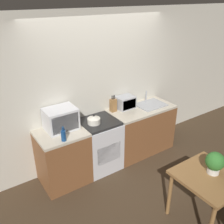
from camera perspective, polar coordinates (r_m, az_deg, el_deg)
name	(u,v)px	position (r m, az deg, el deg)	size (l,w,h in m)	color
ground_plane	(132,179)	(4.31, 4.52, -15.01)	(16.00, 16.00, 0.00)	#3D2D1E
wall_back	(100,89)	(4.31, -2.73, 5.25)	(10.00, 0.06, 2.60)	beige
counter_left_run	(63,157)	(4.08, -11.14, -10.13)	(0.73, 0.62, 0.90)	brown
counter_right_run	(140,129)	(4.79, 6.53, -3.95)	(1.23, 0.62, 0.90)	brown
stove_range	(99,144)	(4.32, -2.92, -7.40)	(0.62, 0.62, 0.90)	silver
kettle	(94,120)	(3.99, -4.17, -1.77)	(0.21, 0.21, 0.16)	beige
microwave	(61,119)	(3.86, -11.63, -1.56)	(0.47, 0.37, 0.34)	silver
bottle	(63,135)	(3.59, -11.04, -5.25)	(0.07, 0.07, 0.22)	navy
knife_block	(113,105)	(4.37, 0.27, 1.58)	(0.10, 0.09, 0.30)	brown
toaster_oven	(126,102)	(4.51, 3.11, 2.21)	(0.32, 0.25, 0.22)	#999BA0
sink_basin	(151,104)	(4.72, 8.81, 1.76)	(0.52, 0.41, 0.24)	#999BA0
dining_table	(208,182)	(3.50, 21.17, -14.71)	(0.76, 0.76, 0.74)	brown
potted_plant	(215,162)	(3.40, 22.45, -10.57)	(0.24, 0.24, 0.30)	beige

